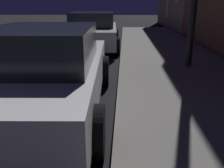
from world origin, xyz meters
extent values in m
cube|color=silver|center=(2.85, 4.22, 0.57)|extent=(1.94, 4.40, 0.64)
cube|color=#1E2328|center=(2.86, 4.02, 1.15)|extent=(1.63, 2.12, 0.56)
cylinder|color=black|center=(1.91, 5.52, 0.33)|extent=(0.25, 0.67, 0.66)
cylinder|color=black|center=(3.67, 5.60, 0.33)|extent=(0.25, 0.67, 0.66)
cylinder|color=black|center=(3.79, 2.92, 0.33)|extent=(0.25, 0.67, 0.66)
cube|color=#B7B7BF|center=(2.85, 10.23, 0.57)|extent=(2.06, 4.43, 0.64)
cube|color=#1E2328|center=(2.85, 10.30, 1.15)|extent=(1.74, 2.25, 0.56)
cylinder|color=black|center=(1.85, 11.54, 0.33)|extent=(0.25, 0.67, 0.66)
cylinder|color=black|center=(3.73, 11.62, 0.33)|extent=(0.25, 0.67, 0.66)
cylinder|color=black|center=(1.97, 8.84, 0.33)|extent=(0.25, 0.67, 0.66)
cylinder|color=black|center=(3.85, 8.93, 0.33)|extent=(0.25, 0.67, 0.66)
cube|color=#F2D17F|center=(7.32, 19.62, 1.34)|extent=(0.06, 0.90, 1.20)
camera|label=1|loc=(4.12, 0.42, 1.77)|focal=38.72mm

